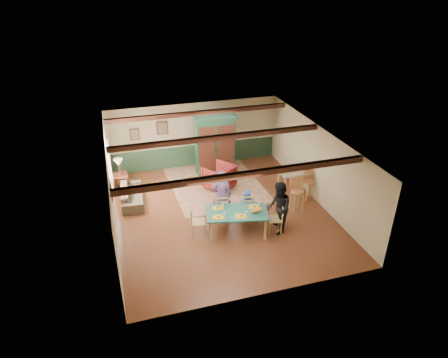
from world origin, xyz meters
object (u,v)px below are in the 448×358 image
object	(u,v)px
dining_chair_end_left	(198,221)
armchair	(219,177)
person_man	(221,196)
cat	(256,210)
person_woman	(279,208)
end_table	(121,182)
person_child	(247,204)
counter_table	(294,183)
dining_table	(237,223)
dining_chair_end_right	(275,218)
dining_chair_far_left	(222,208)
bar_stool_right	(309,185)
armoire	(215,144)
sofa	(132,195)
bar_stool_left	(297,195)
dining_chair_far_right	(247,207)
table_lamp	(119,167)

from	to	relation	value
dining_chair_end_left	armchair	xyz separation A→B (m)	(1.46, 2.76, -0.03)
person_man	cat	world-z (taller)	person_man
person_woman	cat	bearing A→B (deg)	-81.87
dining_chair_end_left	end_table	world-z (taller)	dining_chair_end_left
person_woman	person_child	xyz separation A→B (m)	(-0.68, 1.00, -0.34)
counter_table	dining_table	bearing A→B (deg)	-148.32
counter_table	dining_chair_end_right	bearing A→B (deg)	-129.04
dining_table	person_woman	bearing A→B (deg)	-12.40
dining_chair_far_left	dining_table	bearing A→B (deg)	119.05
person_child	bar_stool_right	world-z (taller)	bar_stool_right
dining_table	person_child	world-z (taller)	person_child
armoire	sofa	distance (m)	3.89
dining_chair_end_right	bar_stool_right	world-z (taller)	bar_stool_right
person_child	bar_stool_left	xyz separation A→B (m)	(1.81, -0.01, 0.07)
armchair	counter_table	distance (m)	2.80
dining_chair_far_right	person_woman	bearing A→B (deg)	139.73
dining_chair_far_right	dining_chair_end_right	bearing A→B (deg)	136.17
bar_stool_right	dining_chair_far_right	bearing A→B (deg)	-167.17
person_woman	end_table	size ratio (longest dim) A/B	2.58
person_child	bar_stool_left	world-z (taller)	bar_stool_left
dining_chair_far_left	dining_chair_far_right	world-z (taller)	same
dining_chair_end_left	armchair	world-z (taller)	dining_chair_end_left
dining_table	armchair	distance (m)	3.04
dining_table	armoire	bearing A→B (deg)	83.27
armoire	end_table	world-z (taller)	armoire
counter_table	end_table	bearing A→B (deg)	160.23
person_man	bar_stool_left	world-z (taller)	person_man
dining_chair_end_left	armchair	size ratio (longest dim) A/B	0.97
person_woman	dining_chair_end_left	bearing A→B (deg)	-90.00
person_child	armchair	world-z (taller)	person_child
counter_table	bar_stool_left	xyz separation A→B (m)	(-0.36, -0.99, 0.11)
dining_chair_end_left	armchair	distance (m)	3.13
dining_chair_far_left	sofa	distance (m)	3.44
cat	bar_stool_left	world-z (taller)	bar_stool_left
armchair	dining_chair_end_left	bearing A→B (deg)	26.44
armchair	sofa	world-z (taller)	armchair
dining_chair_end_right	armchair	xyz separation A→B (m)	(-0.88, 3.28, -0.03)
dining_table	person_child	size ratio (longest dim) A/B	1.79
dining_table	cat	size ratio (longest dim) A/B	5.00
end_table	person_woman	bearing A→B (deg)	-42.37
person_man	bar_stool_left	xyz separation A→B (m)	(2.63, -0.19, -0.31)
dining_table	sofa	distance (m)	4.16
person_child	end_table	world-z (taller)	person_child
person_child	end_table	bearing A→B (deg)	-26.76
dining_chair_end_right	counter_table	xyz separation A→B (m)	(1.59, 1.96, -0.01)
end_table	table_lamp	xyz separation A→B (m)	(0.00, 0.00, 0.64)
person_man	armoire	bearing A→B (deg)	-89.70
person_child	armoire	size ratio (longest dim) A/B	0.43
armoire	counter_table	size ratio (longest dim) A/B	2.07
dining_chair_end_left	counter_table	xyz separation A→B (m)	(3.92, 1.44, -0.01)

